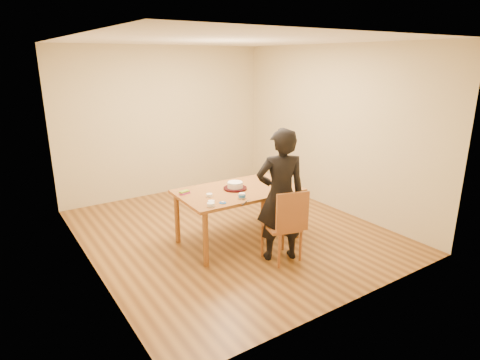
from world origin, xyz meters
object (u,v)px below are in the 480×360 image
dining_chair (282,226)px  cake_plate (235,188)px  dining_table (238,191)px  person (280,195)px  cake (235,185)px

dining_chair → cake_plate: 0.89m
dining_table → cake_plate: 0.05m
cake_plate → person: size_ratio=0.19×
dining_table → dining_chair: (0.15, -0.78, -0.28)m
dining_table → cake: bearing=123.0°
cake_plate → person: 0.79m
dining_table → dining_chair: size_ratio=4.08×
person → cake_plate: bearing=-55.0°
cake_plate → cake: cake is taller
dining_chair → cake_plate: bearing=117.6°
dining_chair → cake_plate: (-0.17, 0.81, 0.31)m
dining_table → dining_chair: bearing=-77.4°
cake_plate → cake: 0.05m
cake_plate → cake: bearing=0.0°
dining_table → cake_plate: bearing=123.0°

